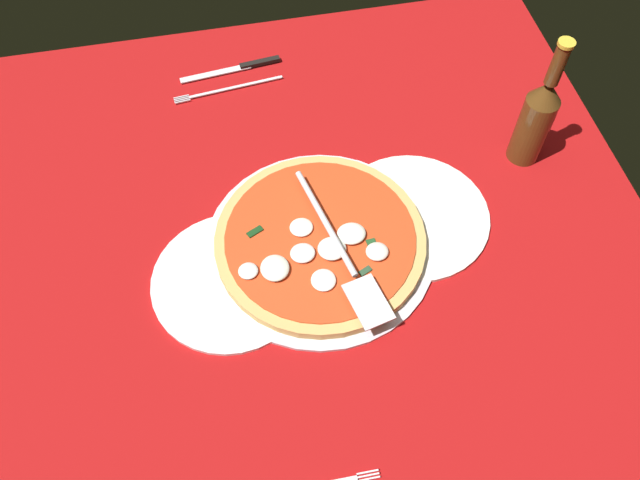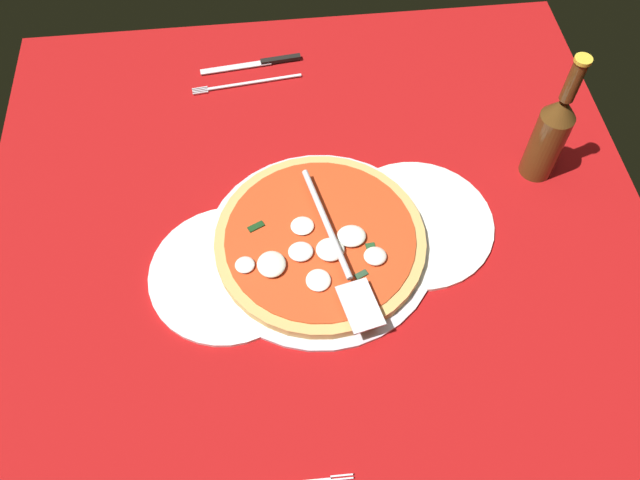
% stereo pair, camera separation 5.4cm
% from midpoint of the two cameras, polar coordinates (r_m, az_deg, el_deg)
% --- Properties ---
extents(ground_plane, '(1.12, 1.12, 0.01)m').
position_cam_midpoint_polar(ground_plane, '(1.07, 1.37, -0.15)').
color(ground_plane, '#A31010').
extents(checker_pattern, '(1.12, 1.12, 0.00)m').
position_cam_midpoint_polar(checker_pattern, '(1.06, 1.38, -0.02)').
color(checker_pattern, white).
rests_on(checker_pattern, ground_plane).
extents(pizza_pan, '(0.38, 0.38, 0.01)m').
position_cam_midpoint_polar(pizza_pan, '(1.05, 1.46, -0.49)').
color(pizza_pan, silver).
rests_on(pizza_pan, ground_plane).
extents(dinner_plate_left, '(0.25, 0.25, 0.01)m').
position_cam_midpoint_polar(dinner_plate_left, '(1.03, -6.66, -3.02)').
color(dinner_plate_left, white).
rests_on(dinner_plate_left, ground_plane).
extents(dinner_plate_right, '(0.26, 0.26, 0.01)m').
position_cam_midpoint_polar(dinner_plate_right, '(1.09, 9.93, 1.42)').
color(dinner_plate_right, white).
rests_on(dinner_plate_right, ground_plane).
extents(pizza, '(0.34, 0.34, 0.03)m').
position_cam_midpoint_polar(pizza, '(1.04, 1.46, -0.13)').
color(pizza, '#DBA95B').
rests_on(pizza, pizza_pan).
extents(pizza_server, '(0.10, 0.30, 0.01)m').
position_cam_midpoint_polar(pizza_server, '(0.99, 3.17, -1.18)').
color(pizza_server, silver).
rests_on(pizza_server, pizza).
extents(place_setting_far, '(0.22, 0.13, 0.01)m').
position_cam_midpoint_polar(place_setting_far, '(1.31, -4.70, 14.44)').
color(place_setting_far, white).
rests_on(place_setting_far, ground_plane).
extents(beer_bottle, '(0.06, 0.06, 0.26)m').
position_cam_midpoint_polar(beer_bottle, '(1.15, 21.07, 8.75)').
color(beer_bottle, '#543414').
rests_on(beer_bottle, ground_plane).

